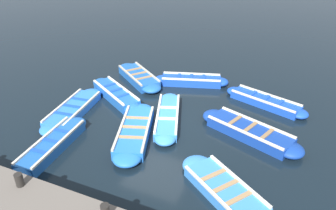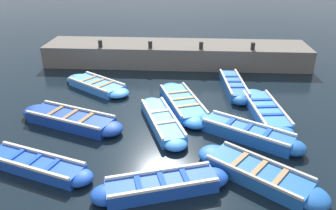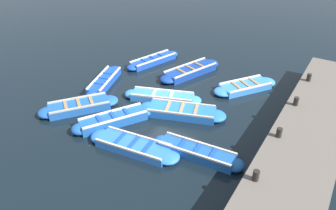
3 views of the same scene
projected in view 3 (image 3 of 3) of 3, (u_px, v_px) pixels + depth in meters
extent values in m
plane|color=black|center=(167.00, 104.00, 15.38)|extent=(120.00, 120.00, 0.00)
cube|color=navy|center=(190.00, 71.00, 17.92)|extent=(1.96, 3.20, 0.37)
ellipsoid|color=navy|center=(169.00, 79.00, 17.12)|extent=(1.16, 1.18, 0.37)
ellipsoid|color=navy|center=(210.00, 64.00, 18.72)|extent=(1.16, 1.18, 0.37)
cube|color=beige|center=(196.00, 70.00, 17.50)|extent=(1.10, 2.84, 0.07)
cube|color=beige|center=(185.00, 65.00, 18.10)|extent=(1.10, 2.84, 0.07)
cube|color=olive|center=(181.00, 71.00, 17.47)|extent=(0.86, 0.43, 0.04)
cube|color=olive|center=(190.00, 68.00, 17.81)|extent=(0.86, 0.43, 0.04)
cube|color=olive|center=(199.00, 65.00, 18.15)|extent=(0.86, 0.43, 0.04)
cube|color=#1947B7|center=(105.00, 81.00, 16.91)|extent=(1.55, 2.85, 0.36)
ellipsoid|color=#1947B7|center=(93.00, 94.00, 15.79)|extent=(0.89, 0.90, 0.36)
ellipsoid|color=#1947B7|center=(115.00, 70.00, 18.04)|extent=(0.89, 0.90, 0.36)
cube|color=silver|center=(110.00, 78.00, 16.73)|extent=(0.89, 2.59, 0.07)
cube|color=silver|center=(98.00, 77.00, 16.87)|extent=(0.89, 2.59, 0.07)
cube|color=#1947B7|center=(99.00, 83.00, 16.33)|extent=(0.68, 0.34, 0.04)
cube|color=#1947B7|center=(104.00, 78.00, 16.81)|extent=(0.68, 0.34, 0.04)
cube|color=#1947B7|center=(109.00, 73.00, 17.29)|extent=(0.68, 0.34, 0.04)
cube|color=#1E59AD|center=(79.00, 107.00, 14.86)|extent=(2.40, 2.73, 0.35)
ellipsoid|color=#1E59AD|center=(48.00, 112.00, 14.45)|extent=(1.28, 1.29, 0.35)
ellipsoid|color=#1E59AD|center=(108.00, 101.00, 15.27)|extent=(1.28, 1.29, 0.35)
cube|color=#B2AD9E|center=(80.00, 108.00, 14.39)|extent=(1.65, 2.14, 0.07)
cube|color=#B2AD9E|center=(77.00, 98.00, 15.10)|extent=(1.65, 2.14, 0.07)
cube|color=#9E7A51|center=(66.00, 105.00, 14.58)|extent=(0.77, 0.63, 0.04)
cube|color=#9E7A51|center=(78.00, 103.00, 14.75)|extent=(0.77, 0.63, 0.04)
cube|color=#9E7A51|center=(91.00, 100.00, 14.93)|extent=(0.77, 0.63, 0.04)
cube|color=#1E59AD|center=(113.00, 120.00, 13.92)|extent=(2.15, 2.85, 0.39)
ellipsoid|color=#1E59AD|center=(80.00, 129.00, 13.37)|extent=(1.01, 1.02, 0.39)
ellipsoid|color=#1E59AD|center=(144.00, 111.00, 14.48)|extent=(1.01, 1.02, 0.39)
cube|color=silver|center=(116.00, 120.00, 13.53)|extent=(1.52, 2.43, 0.07)
cube|color=silver|center=(110.00, 111.00, 14.07)|extent=(1.52, 2.43, 0.07)
cube|color=#1947B7|center=(99.00, 119.00, 13.57)|extent=(0.67, 0.48, 0.04)
cube|color=#1947B7|center=(113.00, 116.00, 13.81)|extent=(0.67, 0.48, 0.04)
cube|color=#1947B7|center=(126.00, 112.00, 14.04)|extent=(0.67, 0.48, 0.04)
cube|color=#3884E0|center=(162.00, 97.00, 15.62)|extent=(3.07, 1.78, 0.31)
ellipsoid|color=#3884E0|center=(133.00, 94.00, 15.87)|extent=(0.99, 0.97, 0.31)
ellipsoid|color=#3884E0|center=(193.00, 100.00, 15.36)|extent=(0.99, 0.97, 0.31)
cube|color=beige|center=(161.00, 98.00, 15.21)|extent=(2.76, 1.07, 0.07)
cube|color=beige|center=(164.00, 90.00, 15.82)|extent=(2.76, 1.07, 0.07)
cube|color=beige|center=(154.00, 93.00, 15.60)|extent=(0.38, 0.73, 0.04)
cube|color=beige|center=(171.00, 95.00, 15.45)|extent=(0.38, 0.73, 0.04)
cube|color=blue|center=(182.00, 112.00, 14.50)|extent=(3.13, 1.93, 0.34)
ellipsoid|color=blue|center=(149.00, 108.00, 14.77)|extent=(1.23, 1.21, 0.34)
ellipsoid|color=blue|center=(215.00, 116.00, 14.22)|extent=(1.23, 1.21, 0.34)
cube|color=#B2AD9E|center=(180.00, 114.00, 14.00)|extent=(2.77, 1.02, 0.07)
cube|color=#B2AD9E|center=(184.00, 102.00, 14.78)|extent=(2.77, 1.02, 0.07)
cube|color=#9E7A51|center=(168.00, 107.00, 14.51)|extent=(0.43, 0.90, 0.04)
cube|color=#9E7A51|center=(182.00, 108.00, 14.40)|extent=(0.43, 0.90, 0.04)
cube|color=#9E7A51|center=(196.00, 110.00, 14.28)|extent=(0.43, 0.90, 0.04)
cube|color=#1E59AD|center=(197.00, 153.00, 12.14)|extent=(2.94, 0.99, 0.36)
ellipsoid|color=#1E59AD|center=(162.00, 142.00, 12.69)|extent=(0.78, 0.76, 0.36)
ellipsoid|color=#1E59AD|center=(234.00, 165.00, 11.58)|extent=(0.78, 0.76, 0.36)
cube|color=beige|center=(193.00, 154.00, 11.77)|extent=(2.83, 0.31, 0.07)
cube|color=beige|center=(201.00, 143.00, 12.28)|extent=(2.83, 0.31, 0.07)
cube|color=#1947B7|center=(182.00, 144.00, 12.27)|extent=(0.19, 0.68, 0.04)
cube|color=#1947B7|center=(197.00, 149.00, 12.03)|extent=(0.19, 0.68, 0.04)
cube|color=#1947B7|center=(213.00, 153.00, 11.80)|extent=(0.19, 0.68, 0.04)
cube|color=#1947B7|center=(153.00, 61.00, 19.18)|extent=(1.63, 2.99, 0.31)
ellipsoid|color=#1947B7|center=(133.00, 67.00, 18.38)|extent=(0.89, 0.90, 0.31)
ellipsoid|color=#1947B7|center=(172.00, 54.00, 19.97)|extent=(0.89, 0.90, 0.31)
cube|color=beige|center=(157.00, 59.00, 18.85)|extent=(0.96, 2.72, 0.07)
cube|color=beige|center=(150.00, 56.00, 19.29)|extent=(0.96, 2.72, 0.07)
cube|color=#1947B7|center=(145.00, 61.00, 18.74)|extent=(0.68, 0.34, 0.04)
cube|color=#1947B7|center=(153.00, 58.00, 19.08)|extent=(0.68, 0.34, 0.04)
cube|color=#1947B7|center=(161.00, 55.00, 19.42)|extent=(0.68, 0.34, 0.04)
cube|color=blue|center=(134.00, 146.00, 12.51)|extent=(2.96, 1.30, 0.30)
ellipsoid|color=blue|center=(102.00, 136.00, 13.02)|extent=(1.03, 1.00, 0.30)
ellipsoid|color=blue|center=(167.00, 157.00, 12.00)|extent=(1.03, 1.00, 0.30)
cube|color=beige|center=(127.00, 149.00, 12.07)|extent=(2.80, 0.40, 0.07)
cube|color=beige|center=(139.00, 136.00, 12.76)|extent=(2.80, 0.40, 0.07)
cube|color=#1947B7|center=(120.00, 139.00, 12.64)|extent=(0.24, 0.87, 0.04)
cube|color=#1947B7|center=(133.00, 143.00, 12.42)|extent=(0.24, 0.87, 0.04)
cube|color=#1947B7|center=(147.00, 147.00, 12.20)|extent=(0.24, 0.87, 0.04)
cube|color=#3884E0|center=(245.00, 87.00, 16.49)|extent=(2.30, 2.66, 0.30)
ellipsoid|color=#3884E0|center=(224.00, 92.00, 16.06)|extent=(1.34, 1.35, 0.30)
ellipsoid|color=#3884E0|center=(266.00, 82.00, 16.91)|extent=(1.34, 1.35, 0.30)
cube|color=silver|center=(251.00, 88.00, 16.02)|extent=(1.49, 2.08, 0.07)
cube|color=silver|center=(240.00, 79.00, 16.76)|extent=(1.49, 2.08, 0.07)
cube|color=#9E7A51|center=(237.00, 86.00, 16.22)|extent=(0.83, 0.64, 0.04)
cube|color=#9E7A51|center=(246.00, 84.00, 16.40)|extent=(0.83, 0.64, 0.04)
cube|color=#9E7A51|center=(254.00, 82.00, 16.58)|extent=(0.83, 0.64, 0.04)
cube|color=#605951|center=(307.00, 138.00, 12.34)|extent=(2.40, 13.26, 1.05)
cylinder|color=black|center=(256.00, 175.00, 9.67)|extent=(0.20, 0.20, 0.35)
cylinder|color=black|center=(279.00, 133.00, 11.45)|extent=(0.20, 0.20, 0.35)
cylinder|color=black|center=(296.00, 101.00, 13.23)|extent=(0.20, 0.20, 0.35)
cylinder|color=black|center=(309.00, 77.00, 15.02)|extent=(0.20, 0.20, 0.35)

